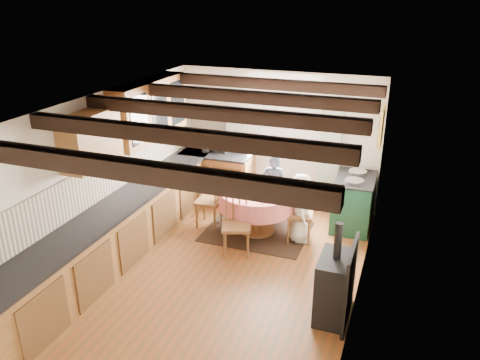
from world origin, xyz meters
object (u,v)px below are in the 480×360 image
at_px(chair_right, 300,212).
at_px(cast_iron_stove, 335,271).
at_px(chair_left, 209,199).
at_px(child_far, 274,187).
at_px(cup, 265,197).
at_px(chair_near, 236,224).
at_px(aga_range, 354,202).
at_px(dining_table, 257,211).
at_px(child_right, 301,208).

height_order(chair_right, cast_iron_stove, cast_iron_stove).
bearing_deg(chair_left, cast_iron_stove, 51.76).
relative_size(chair_right, child_far, 0.82).
bearing_deg(cast_iron_stove, cup, 132.42).
relative_size(chair_near, aga_range, 1.02).
bearing_deg(cup, aga_range, 41.34).
xyz_separation_m(chair_right, cast_iron_stove, (0.82, -1.71, 0.15)).
distance_m(chair_near, child_far, 1.34).
bearing_deg(cast_iron_stove, aga_range, 92.53).
bearing_deg(child_far, dining_table, 72.81).
bearing_deg(chair_right, aga_range, -51.49).
xyz_separation_m(chair_near, chair_left, (-0.74, 0.70, -0.01)).
xyz_separation_m(dining_table, aga_range, (1.41, 0.76, 0.07)).
height_order(dining_table, chair_left, chair_left).
bearing_deg(chair_near, aga_range, 25.14).
xyz_separation_m(child_far, cup, (0.12, -0.88, 0.20)).
height_order(dining_table, chair_near, chair_near).
xyz_separation_m(cast_iron_stove, cup, (-1.31, 1.43, 0.15)).
bearing_deg(dining_table, chair_left, -177.32).
distance_m(dining_table, cast_iron_stove, 2.32).
relative_size(cast_iron_stove, child_far, 1.09).
relative_size(child_right, cup, 11.03).
height_order(chair_left, cup, chair_left).
height_order(chair_left, chair_right, chair_right).
relative_size(chair_left, aga_range, 1.00).
xyz_separation_m(chair_left, chair_right, (1.53, 0.03, 0.00)).
xyz_separation_m(chair_left, child_far, (0.92, 0.62, 0.10)).
distance_m(chair_right, cup, 0.64).
height_order(chair_left, aga_range, chair_left).
xyz_separation_m(dining_table, child_far, (0.10, 0.58, 0.21)).
relative_size(chair_left, cast_iron_stove, 0.76).
height_order(chair_left, child_right, child_right).
bearing_deg(chair_near, cup, 36.31).
height_order(chair_left, child_far, child_far).
bearing_deg(cup, chair_near, -123.76).
distance_m(chair_near, chair_left, 1.02).
distance_m(child_far, child_right, 0.86).
height_order(cast_iron_stove, child_right, cast_iron_stove).
height_order(child_far, child_right, child_far).
bearing_deg(child_right, chair_right, 73.60).
relative_size(dining_table, chair_near, 1.25).
distance_m(chair_near, cup, 0.61).
relative_size(chair_right, cup, 9.53).
xyz_separation_m(chair_left, cup, (1.04, -0.26, 0.30)).
height_order(chair_right, cup, chair_right).
height_order(dining_table, child_far, child_far).
distance_m(aga_range, cup, 1.63).
xyz_separation_m(aga_range, child_right, (-0.70, -0.77, 0.11)).
xyz_separation_m(chair_near, child_far, (0.18, 1.32, 0.09)).
xyz_separation_m(chair_right, child_far, (-0.60, 0.60, 0.10)).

